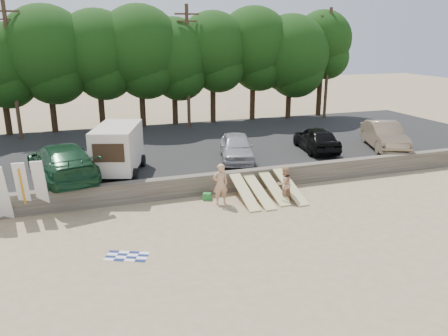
% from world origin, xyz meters
% --- Properties ---
extents(ground, '(120.00, 120.00, 0.00)m').
position_xyz_m(ground, '(0.00, 0.00, 0.00)').
color(ground, tan).
rests_on(ground, ground).
extents(seawall, '(44.00, 0.50, 1.00)m').
position_xyz_m(seawall, '(0.00, 3.00, 0.50)').
color(seawall, '#6B6356').
rests_on(seawall, ground).
extents(parking_lot, '(44.00, 14.50, 0.70)m').
position_xyz_m(parking_lot, '(0.00, 10.50, 0.35)').
color(parking_lot, '#282828').
rests_on(parking_lot, ground).
extents(treeline, '(33.37, 6.90, 9.34)m').
position_xyz_m(treeline, '(-0.29, 17.42, 6.47)').
color(treeline, '#382616').
rests_on(treeline, parking_lot).
extents(utility_poles, '(25.80, 0.26, 9.00)m').
position_xyz_m(utility_poles, '(2.00, 16.00, 5.43)').
color(utility_poles, '#473321').
rests_on(utility_poles, parking_lot).
extents(box_trailer, '(3.09, 4.29, 2.47)m').
position_xyz_m(box_trailer, '(-4.42, 5.47, 2.09)').
color(box_trailer, beige).
rests_on(box_trailer, parking_lot).
extents(car_1, '(3.85, 6.58, 1.79)m').
position_xyz_m(car_1, '(-7.13, 5.40, 1.60)').
color(car_1, '#153C23').
rests_on(car_1, parking_lot).
extents(car_2, '(2.93, 4.74, 1.51)m').
position_xyz_m(car_2, '(2.15, 5.90, 1.45)').
color(car_2, '#A8A7AC').
rests_on(car_2, parking_lot).
extents(car_3, '(2.52, 4.70, 1.52)m').
position_xyz_m(car_3, '(7.51, 6.31, 1.46)').
color(car_3, black).
rests_on(car_3, parking_lot).
extents(car_4, '(3.40, 5.30, 1.65)m').
position_xyz_m(car_4, '(11.86, 5.47, 1.52)').
color(car_4, '#806B51').
rests_on(car_4, parking_lot).
extents(surfboard_upright_3, '(0.59, 0.85, 2.51)m').
position_xyz_m(surfboard_upright_3, '(-9.46, 2.43, 1.26)').
color(surfboard_upright_3, white).
rests_on(surfboard_upright_3, ground).
extents(surfboard_upright_4, '(0.54, 0.74, 2.53)m').
position_xyz_m(surfboard_upright_4, '(-8.69, 2.64, 1.27)').
color(surfboard_upright_4, white).
rests_on(surfboard_upright_4, ground).
extents(surfboard_upright_5, '(0.60, 0.75, 2.54)m').
position_xyz_m(surfboard_upright_5, '(-7.98, 2.63, 1.27)').
color(surfboard_upright_5, white).
rests_on(surfboard_upright_5, ground).
extents(surfboard_low_0, '(0.56, 2.88, 0.99)m').
position_xyz_m(surfboard_low_0, '(0.87, 1.40, 0.49)').
color(surfboard_low_0, '#D5C986').
rests_on(surfboard_low_0, ground).
extents(surfboard_low_1, '(0.56, 2.92, 0.84)m').
position_xyz_m(surfboard_low_1, '(1.60, 1.34, 0.42)').
color(surfboard_low_1, '#D5C986').
rests_on(surfboard_low_1, ground).
extents(surfboard_low_2, '(0.56, 2.88, 0.97)m').
position_xyz_m(surfboard_low_2, '(2.42, 1.58, 0.49)').
color(surfboard_low_2, '#D5C986').
rests_on(surfboard_low_2, ground).
extents(surfboard_low_3, '(0.56, 2.87, 1.00)m').
position_xyz_m(surfboard_low_3, '(3.22, 1.31, 0.50)').
color(surfboard_low_3, '#D5C986').
rests_on(surfboard_low_3, ground).
extents(beachgoer_a, '(0.73, 0.50, 1.95)m').
position_xyz_m(beachgoer_a, '(-0.30, 1.43, 0.98)').
color(beachgoer_a, tan).
rests_on(beachgoer_a, ground).
extents(beachgoer_b, '(0.91, 0.77, 1.66)m').
position_xyz_m(beachgoer_b, '(2.68, 0.90, 0.83)').
color(beachgoer_b, tan).
rests_on(beachgoer_b, ground).
extents(cooler, '(0.47, 0.43, 0.32)m').
position_xyz_m(cooler, '(-0.73, 2.18, 0.16)').
color(cooler, '#217C2F').
rests_on(cooler, ground).
extents(gear_bag, '(0.37, 0.34, 0.22)m').
position_xyz_m(gear_bag, '(1.13, 2.22, 0.11)').
color(gear_bag, '#C86A17').
rests_on(gear_bag, ground).
extents(beach_towel, '(1.98, 1.98, 0.00)m').
position_xyz_m(beach_towel, '(-5.03, -2.27, 0.01)').
color(beach_towel, white).
rests_on(beach_towel, ground).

